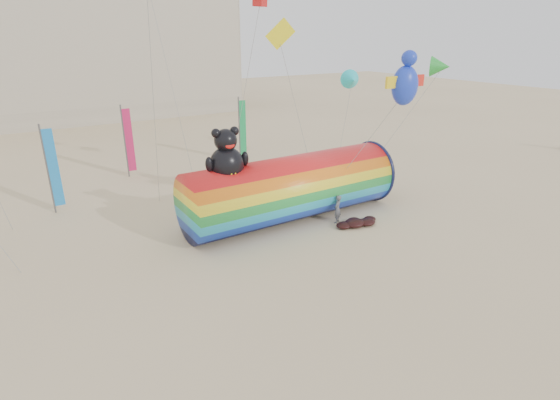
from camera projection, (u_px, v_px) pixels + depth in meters
ground at (288, 261)px, 20.07m from camera, size 160.00×160.00×0.00m
windsock_assembly at (291, 187)px, 24.07m from camera, size 12.31×3.75×5.67m
kite_handler at (337, 209)px, 23.87m from camera, size 0.69×0.63×1.58m
fabric_bundle at (357, 222)px, 23.70m from camera, size 2.62×1.35×0.41m
festival_banners at (151, 144)px, 30.24m from camera, size 14.86×4.82×5.20m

